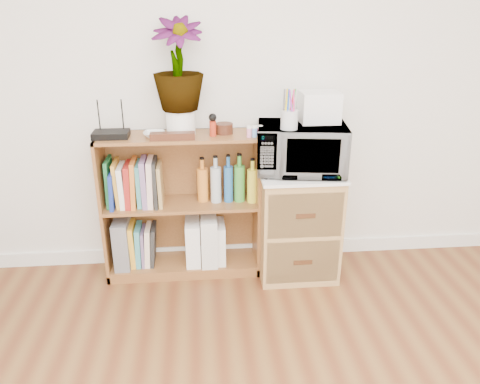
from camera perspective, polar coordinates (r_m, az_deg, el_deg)
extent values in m
cube|color=white|center=(3.39, -0.73, -7.12)|extent=(4.00, 0.02, 0.10)
cube|color=brown|center=(3.06, -7.10, -1.69)|extent=(1.00, 0.30, 0.95)
cube|color=#9E7542|center=(3.11, 6.94, -3.85)|extent=(0.50, 0.45, 0.70)
imported|color=white|center=(2.91, 7.45, 5.28)|extent=(0.58, 0.43, 0.30)
cylinder|color=silver|center=(2.76, 6.02, 8.76)|extent=(0.10, 0.10, 0.11)
cube|color=white|center=(2.94, 9.63, 10.18)|extent=(0.23, 0.19, 0.19)
cube|color=black|center=(2.93, -15.45, 6.79)|extent=(0.21, 0.14, 0.04)
imported|color=white|center=(2.88, -10.42, 6.93)|extent=(0.13, 0.13, 0.03)
cylinder|color=white|center=(2.91, -7.25, 8.45)|extent=(0.18, 0.18, 0.15)
imported|color=#306E2C|center=(2.85, -7.59, 15.16)|extent=(0.30, 0.30, 0.53)
cube|color=#371A0F|center=(2.81, -8.22, 6.76)|extent=(0.26, 0.07, 0.04)
cylinder|color=#A62914|center=(2.86, -3.33, 7.73)|extent=(0.04, 0.04, 0.09)
cylinder|color=#32180D|center=(2.91, -1.95, 7.74)|extent=(0.11, 0.11, 0.06)
cube|color=#D57684|center=(2.83, 1.79, 7.29)|extent=(0.12, 0.04, 0.06)
cube|color=slate|center=(3.21, -14.08, -5.86)|extent=(0.10, 0.26, 0.33)
cube|color=white|center=(3.17, -5.74, -5.95)|extent=(0.09, 0.24, 0.30)
cube|color=silver|center=(3.16, -3.81, -5.61)|extent=(0.11, 0.27, 0.33)
cube|color=white|center=(3.17, -2.66, -6.05)|extent=(0.09, 0.22, 0.27)
cube|color=#1D6D37|center=(3.05, -15.72, 1.09)|extent=(0.03, 0.20, 0.30)
cube|color=navy|center=(3.06, -15.16, 0.49)|extent=(0.03, 0.20, 0.23)
cube|color=gold|center=(3.04, -14.71, 0.99)|extent=(0.03, 0.20, 0.29)
cube|color=white|center=(3.04, -14.11, 0.81)|extent=(0.04, 0.20, 0.27)
cube|color=#A6221C|center=(3.03, -13.40, 0.92)|extent=(0.04, 0.20, 0.28)
cube|color=orange|center=(3.02, -12.76, 1.17)|extent=(0.04, 0.20, 0.30)
cube|color=teal|center=(3.03, -12.15, 0.95)|extent=(0.03, 0.20, 0.27)
cube|color=slate|center=(3.02, -11.53, 1.25)|extent=(0.04, 0.20, 0.30)
cube|color=beige|center=(3.01, -10.81, 1.25)|extent=(0.04, 0.20, 0.30)
cube|color=black|center=(3.01, -10.20, 1.28)|extent=(0.02, 0.20, 0.30)
cube|color=tan|center=(3.01, -9.68, 0.99)|extent=(0.03, 0.20, 0.27)
cylinder|color=orange|center=(3.00, -4.57, 1.31)|extent=(0.07, 0.07, 0.28)
cylinder|color=#B0BFC7|center=(3.00, -2.97, 1.51)|extent=(0.07, 0.07, 0.30)
cylinder|color=#2361A6|center=(3.00, -1.43, 1.61)|extent=(0.06, 0.06, 0.30)
cylinder|color=green|center=(3.01, -0.08, 1.69)|extent=(0.07, 0.07, 0.31)
cylinder|color=yellow|center=(3.02, 1.46, 1.50)|extent=(0.07, 0.07, 0.28)
cube|color=yellow|center=(3.21, -12.88, -6.16)|extent=(0.04, 0.19, 0.29)
cube|color=teal|center=(3.21, -12.21, -6.27)|extent=(0.04, 0.19, 0.27)
cube|color=slate|center=(3.21, -11.64, -6.44)|extent=(0.02, 0.19, 0.25)
cube|color=beige|center=(3.20, -11.11, -6.30)|extent=(0.05, 0.19, 0.27)
cube|color=#262626|center=(3.20, -10.51, -6.26)|extent=(0.05, 0.19, 0.27)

